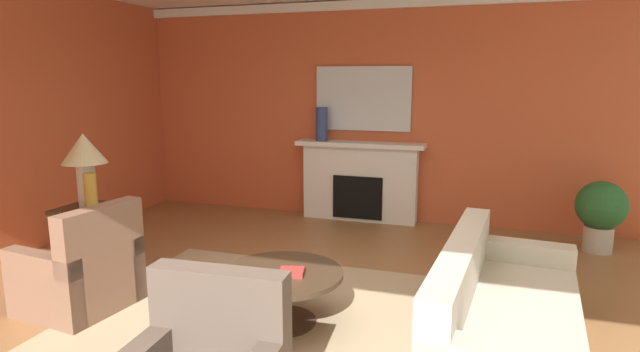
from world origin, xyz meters
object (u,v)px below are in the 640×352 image
Objects in this scene: side_table at (91,235)px; potted_plant at (601,210)px; fireplace at (360,183)px; sofa at (502,324)px; armchair_near_window at (81,275)px; table_lamp at (84,156)px; vase_on_side_table at (91,192)px; coffee_table at (282,285)px; mantel_mirror at (363,99)px; vase_mantel_left at (322,124)px.

side_table is 0.84× the size of potted_plant.
fireplace is 3.83m from sofa.
table_lamp reaches higher than armchair_near_window.
vase_on_side_table is at bearing -124.17° from fireplace.
coffee_table is (1.77, 0.27, 0.03)m from armchair_near_window.
vase_on_side_table reaches higher than side_table.
potted_plant is (2.96, -0.60, -1.22)m from mantel_mirror.
potted_plant is at bearing -11.38° from mantel_mirror.
table_lamp is (-2.15, -2.94, -0.48)m from mantel_mirror.
side_table is 0.82m from table_lamp.
armchair_near_window is (-3.45, -0.19, 0.01)m from sofa.
fireplace reaches higher than coffee_table.
side_table is (-3.98, 0.53, 0.10)m from sofa.
mantel_mirror is at bearing 66.08° from armchair_near_window.
armchair_near_window is 2.51× the size of vase_on_side_table.
armchair_near_window is 5.52m from potted_plant.
sofa is at bearing -7.57° from side_table.
table_lamp reaches higher than sofa.
table_lamp is at bearing 168.92° from coffee_table.
fireplace is at bearing 55.83° from vase_on_side_table.
vase_on_side_table reaches higher than armchair_near_window.
coffee_table is 2.23m from vase_on_side_table.
armchair_near_window is at bearing -54.02° from side_table.
side_table is (-0.52, 0.72, 0.09)m from armchair_near_window.
sofa is 5.74× the size of vase_on_side_table.
vase_on_side_table is at bearing -123.11° from mantel_mirror.
mantel_mirror is 3.66m from coffee_table.
sofa is 4.21m from vase_mantel_left.
sofa is 2.17× the size of coffee_table.
fireplace is 1.34× the size of mantel_mirror.
armchair_near_window is 0.92m from vase_on_side_table.
fireplace is at bearing 65.36° from armchair_near_window.
side_table is at bearing 172.43° from sofa.
fireplace is at bearing 118.62° from sofa.
vase_on_side_table is at bearing 173.90° from sofa.
vase_on_side_table is (0.15, -0.12, -0.34)m from table_lamp.
vase_mantel_left reaches higher than armchair_near_window.
vase_mantel_left is at bearing -174.89° from fireplace.
coffee_table is at bearing -135.28° from potted_plant.
fireplace is at bearing -90.00° from mantel_mirror.
table_lamp is (0.00, 0.00, 0.82)m from side_table.
vase_mantel_left is at bearing 63.42° from vase_on_side_table.
fireplace is at bearing 92.45° from coffee_table.
armchair_near_window is at bearing -171.24° from coffee_table.
table_lamp is (-2.29, 0.45, 0.89)m from coffee_table.
side_table is (-2.29, 0.45, 0.06)m from coffee_table.
vase_on_side_table is (-2.14, 0.33, 0.55)m from coffee_table.
mantel_mirror is 3.26m from potted_plant.
sofa is at bearing -54.23° from vase_mantel_left.
potted_plant is (3.51, -0.43, -0.86)m from vase_mantel_left.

